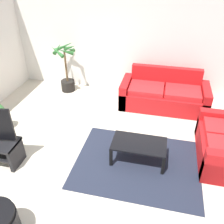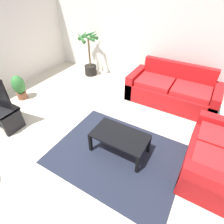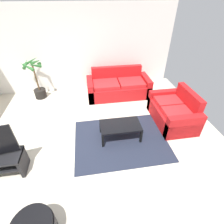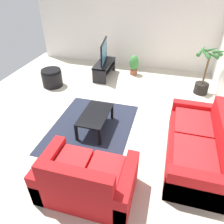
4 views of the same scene
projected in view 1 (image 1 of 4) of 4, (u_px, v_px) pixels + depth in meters
ground_plane at (95, 163)px, 4.34m from camera, size 6.60×6.60×0.00m
wall_back at (127, 41)px, 6.06m from camera, size 6.00×0.06×2.70m
couch_main at (164, 95)px, 5.84m from camera, size 2.06×0.90×0.90m
coffee_table at (139, 145)px, 4.23m from camera, size 0.95×0.54×0.40m
area_rug at (137, 163)px, 4.33m from camera, size 2.20×1.70×0.01m
potted_palm at (67, 72)px, 6.43m from camera, size 0.64×0.72×1.30m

